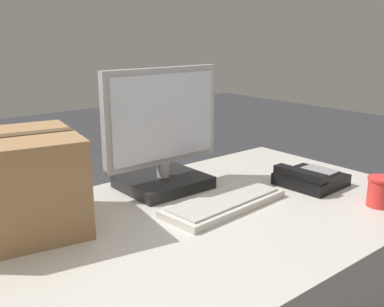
% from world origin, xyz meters
% --- Properties ---
extents(monitor, '(0.45, 0.25, 0.42)m').
position_xyz_m(monitor, '(0.19, 0.28, 0.90)').
color(monitor, black).
rests_on(monitor, office_desk).
extents(keyboard, '(0.44, 0.20, 0.03)m').
position_xyz_m(keyboard, '(0.23, 0.01, 0.74)').
color(keyboard, beige).
rests_on(keyboard, office_desk).
extents(desk_phone, '(0.21, 0.21, 0.07)m').
position_xyz_m(desk_phone, '(0.61, -0.04, 0.76)').
color(desk_phone, black).
rests_on(desk_phone, office_desk).
extents(paper_cup_right, '(0.08, 0.08, 0.09)m').
position_xyz_m(paper_cup_right, '(0.62, -0.30, 0.78)').
color(paper_cup_right, red).
rests_on(paper_cup_right, office_desk).
extents(cardboard_box, '(0.40, 0.39, 0.27)m').
position_xyz_m(cardboard_box, '(-0.33, 0.25, 0.87)').
color(cardboard_box, '#9E754C').
rests_on(cardboard_box, office_desk).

